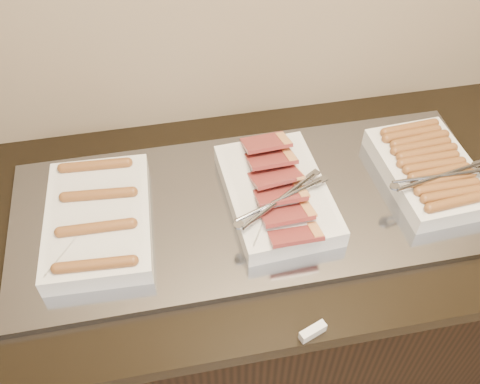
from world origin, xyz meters
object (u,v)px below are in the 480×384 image
object	(u,v)px
dish_center	(277,193)
dish_right	(430,170)
dish_left	(98,219)
warming_tray	(256,206)
counter	(261,298)

from	to	relation	value
dish_center	dish_right	bearing A→B (deg)	-3.31
dish_left	dish_center	size ratio (longest dim) A/B	0.99
warming_tray	dish_center	world-z (taller)	dish_center
dish_left	dish_right	distance (m)	0.83
dish_center	dish_right	xyz separation A→B (m)	(0.40, -0.00, 0.00)
counter	dish_right	world-z (taller)	dish_right
counter	warming_tray	distance (m)	0.46
warming_tray	dish_center	xyz separation A→B (m)	(0.05, -0.00, 0.04)
warming_tray	dish_center	distance (m)	0.07
warming_tray	dish_right	size ratio (longest dim) A/B	3.52
warming_tray	dish_left	distance (m)	0.38
counter	dish_center	bearing A→B (deg)	-10.35
warming_tray	dish_center	size ratio (longest dim) A/B	3.17
dish_left	dish_right	bearing A→B (deg)	2.17
counter	dish_center	xyz separation A→B (m)	(0.02, -0.00, 0.50)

